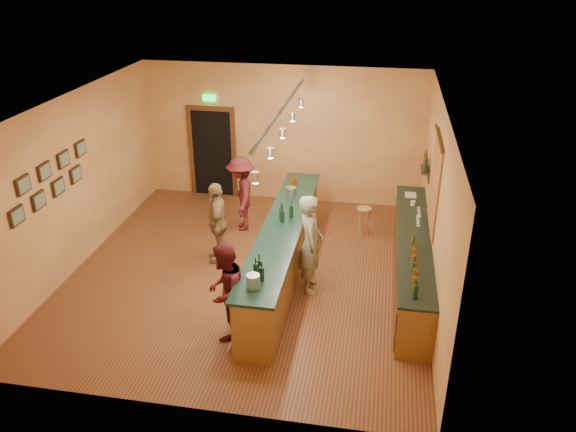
% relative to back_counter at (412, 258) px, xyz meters
% --- Properties ---
extents(floor, '(7.00, 7.00, 0.00)m').
position_rel_back_counter_xyz_m(floor, '(-2.97, -0.18, -0.49)').
color(floor, '#612B1B').
rests_on(floor, ground).
extents(ceiling, '(6.50, 7.00, 0.02)m').
position_rel_back_counter_xyz_m(ceiling, '(-2.97, -0.18, 2.71)').
color(ceiling, silver).
rests_on(ceiling, wall_back).
extents(wall_back, '(6.50, 0.02, 3.20)m').
position_rel_back_counter_xyz_m(wall_back, '(-2.97, 3.32, 1.11)').
color(wall_back, '#B37543').
rests_on(wall_back, floor).
extents(wall_front, '(6.50, 0.02, 3.20)m').
position_rel_back_counter_xyz_m(wall_front, '(-2.97, -3.68, 1.11)').
color(wall_front, '#B37543').
rests_on(wall_front, floor).
extents(wall_left, '(0.02, 7.00, 3.20)m').
position_rel_back_counter_xyz_m(wall_left, '(-6.22, -0.18, 1.11)').
color(wall_left, '#B37543').
rests_on(wall_left, floor).
extents(wall_right, '(0.02, 7.00, 3.20)m').
position_rel_back_counter_xyz_m(wall_right, '(0.28, -0.18, 1.11)').
color(wall_right, '#B37543').
rests_on(wall_right, floor).
extents(doorway, '(1.15, 0.09, 2.48)m').
position_rel_back_counter_xyz_m(doorway, '(-4.67, 3.30, 0.64)').
color(doorway, black).
rests_on(doorway, wall_back).
extents(tapestry, '(0.03, 1.40, 1.60)m').
position_rel_back_counter_xyz_m(tapestry, '(0.26, 0.22, 1.36)').
color(tapestry, '#AA222E').
rests_on(tapestry, wall_right).
extents(bottle_shelf, '(0.17, 0.55, 0.54)m').
position_rel_back_counter_xyz_m(bottle_shelf, '(0.20, 1.72, 1.18)').
color(bottle_shelf, '#462715').
rests_on(bottle_shelf, wall_right).
extents(picture_grid, '(0.06, 2.20, 0.70)m').
position_rel_back_counter_xyz_m(picture_grid, '(-6.18, -0.93, 1.46)').
color(picture_grid, '#382111').
rests_on(picture_grid, wall_left).
extents(back_counter, '(0.60, 4.55, 1.27)m').
position_rel_back_counter_xyz_m(back_counter, '(0.00, 0.00, 0.00)').
color(back_counter, brown).
rests_on(back_counter, floor).
extents(tasting_bar, '(0.73, 5.10, 1.38)m').
position_rel_back_counter_xyz_m(tasting_bar, '(-2.32, -0.18, 0.12)').
color(tasting_bar, brown).
rests_on(tasting_bar, floor).
extents(pendant_track, '(0.11, 4.60, 0.50)m').
position_rel_back_counter_xyz_m(pendant_track, '(-2.32, -0.18, 2.50)').
color(pendant_track, silver).
rests_on(pendant_track, ceiling).
extents(bartender, '(0.54, 0.72, 1.80)m').
position_rel_back_counter_xyz_m(bartender, '(-1.77, -0.53, 0.41)').
color(bartender, gray).
rests_on(bartender, floor).
extents(customer_a, '(0.65, 0.81, 1.60)m').
position_rel_back_counter_xyz_m(customer_a, '(-2.87, -2.07, 0.31)').
color(customer_a, '#59191E').
rests_on(customer_a, floor).
extents(customer_b, '(0.64, 1.01, 1.61)m').
position_rel_back_counter_xyz_m(customer_b, '(-3.66, 0.20, 0.32)').
color(customer_b, '#997A51').
rests_on(customer_b, floor).
extents(customer_c, '(0.87, 1.17, 1.62)m').
position_rel_back_counter_xyz_m(customer_c, '(-3.54, 1.59, 0.32)').
color(customer_c, '#59191E').
rests_on(customer_c, floor).
extents(bar_stool, '(0.30, 0.30, 0.62)m').
position_rel_back_counter_xyz_m(bar_stool, '(-0.94, 1.72, -0.01)').
color(bar_stool, olive).
rests_on(bar_stool, floor).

